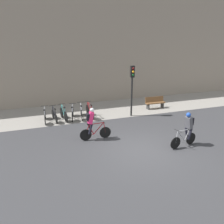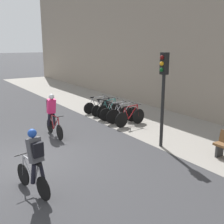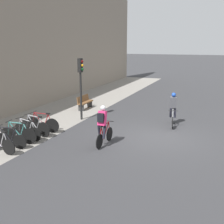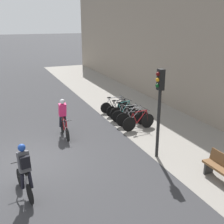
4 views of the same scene
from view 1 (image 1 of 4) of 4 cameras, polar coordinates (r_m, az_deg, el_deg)
The scene contains 13 objects.
ground at distance 10.72m, azimuth 7.85°, elevation -9.78°, with size 200.00×200.00×0.00m, color #333335.
kerb_strip at distance 16.55m, azimuth -2.50°, elevation 0.70°, with size 44.00×4.50×0.01m, color gray.
building_facade at distance 18.23m, azimuth -5.06°, elevation 17.06°, with size 44.00×0.60×9.25m, color gray.
cyclist_pink at distance 11.32m, azimuth -5.27°, elevation -2.83°, with size 1.68×0.46×1.75m.
cyclist_grey at distance 11.24m, azimuth 19.08°, elevation -3.98°, with size 1.63×0.54×1.75m.
parked_bike_0 at distance 14.55m, azimuth -17.09°, elevation -1.05°, with size 0.46×1.67×0.95m.
parked_bike_1 at distance 14.57m, azimuth -14.79°, elevation -0.85°, with size 0.46×1.58×0.94m.
parked_bike_2 at distance 14.60m, azimuth -12.53°, elevation -0.48°, with size 0.46×1.67×0.99m.
parked_bike_3 at distance 14.67m, azimuth -10.26°, elevation -0.33°, with size 0.50×1.68×0.96m.
parked_bike_4 at distance 14.75m, azimuth -8.03°, elevation -0.01°, with size 0.46×1.75×0.99m.
parked_bike_5 at distance 14.86m, azimuth -5.81°, elevation 0.22°, with size 0.46×1.77×0.99m.
traffic_light_pole at distance 14.59m, azimuth 5.28°, elevation 7.88°, with size 0.26×0.30×3.43m.
bench at distance 17.00m, azimuth 11.17°, elevation 2.47°, with size 1.54×0.44×0.89m.
Camera 1 is at (-4.36, -8.40, 5.03)m, focal length 35.00 mm.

